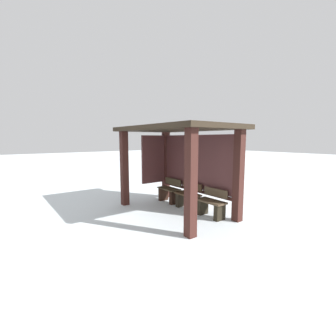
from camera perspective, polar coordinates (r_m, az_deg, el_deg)
ground_plane at (r=6.29m, az=1.72°, el=-10.73°), size 60.00×60.00×0.00m
bus_shelter at (r=6.18m, az=2.58°, el=4.96°), size 3.29×1.95×2.26m
bench_left_inside at (r=7.15m, az=0.34°, el=-6.05°), size 0.76×0.37×0.72m
bench_center_inside at (r=6.50m, az=5.00°, el=-7.37°), size 0.76×0.37×0.72m
bench_right_inside at (r=5.91m, az=10.68°, el=-9.00°), size 0.76×0.35×0.70m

